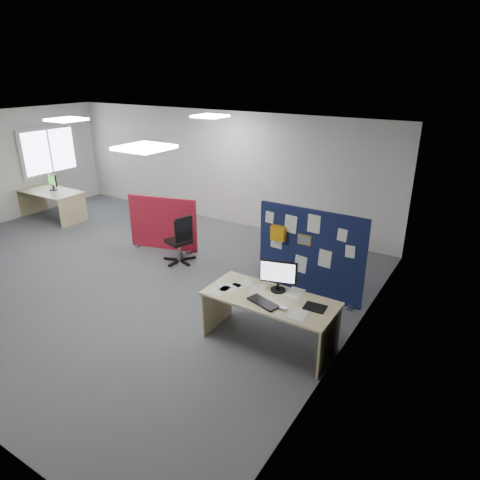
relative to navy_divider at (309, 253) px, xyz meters
The scene contains 17 objects.
floor 3.71m from the navy_divider, 162.56° to the right, with size 9.00×9.00×0.00m, color #4E5155.
ceiling 4.11m from the navy_divider, 162.56° to the right, with size 9.00×7.00×0.02m, color white.
wall_back 4.26m from the navy_divider, 145.10° to the left, with size 9.00×0.02×2.70m, color silver.
wall_right 1.61m from the navy_divider, 46.24° to the right, with size 0.02×7.00×2.70m, color silver.
window 7.99m from the navy_divider, behind, with size 0.06×1.70×1.30m.
ceiling_lights 3.68m from the navy_divider, behind, with size 4.10×4.10×0.04m.
navy_divider is the anchor object (origin of this frame).
main_desk 1.54m from the navy_divider, 85.47° to the right, with size 1.81×0.80×0.73m.
monitor_main 1.36m from the navy_divider, 84.87° to the right, with size 0.50×0.21×0.45m.
keyboard 1.76m from the navy_divider, 86.16° to the right, with size 0.45×0.18×0.03m, color black.
mouse 1.80m from the navy_divider, 76.74° to the right, with size 0.10×0.06×0.03m, color gray.
paper_tray 1.67m from the navy_divider, 63.69° to the right, with size 0.28×0.22×0.01m, color black.
red_divider 3.42m from the navy_divider, behind, with size 1.48×0.44×1.14m.
second_desk 7.15m from the navy_divider, behind, with size 1.70×0.85×0.73m.
monitor_second 7.12m from the navy_divider, behind, with size 0.45×0.21×0.41m.
office_chair 2.62m from the navy_divider, behind, with size 0.65×0.62×0.98m.
desk_papers 1.54m from the navy_divider, 94.02° to the right, with size 1.44×0.79×0.00m.
Camera 1 is at (5.91, -4.98, 3.61)m, focal length 32.00 mm.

